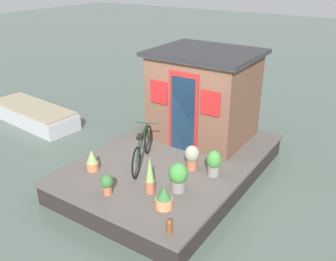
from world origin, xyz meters
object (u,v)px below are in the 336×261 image
potted_plant_ivy (107,184)px  dinghy_boat (33,114)px  bicycle (143,149)px  mooring_bollard (169,225)px  potted_plant_thyme (92,161)px  houseboat_cabin (204,95)px  potted_plant_geranium (150,176)px  potted_plant_rosemary (214,162)px  potted_plant_sage (192,157)px  potted_plant_mint (164,198)px  potted_plant_basil (178,176)px

potted_plant_ivy → dinghy_boat: potted_plant_ivy is taller
bicycle → mooring_bollard: size_ratio=6.85×
bicycle → potted_plant_thyme: bearing=137.0°
houseboat_cabin → bicycle: houseboat_cabin is taller
potted_plant_geranium → potted_plant_rosemary: bearing=-29.6°
potted_plant_sage → mooring_bollard: potted_plant_sage is taller
potted_plant_rosemary → dinghy_boat: 6.28m
potted_plant_geranium → dinghy_boat: potted_plant_geranium is taller
potted_plant_geranium → potted_plant_mint: (-0.25, -0.48, -0.15)m
potted_plant_mint → houseboat_cabin: bearing=16.5°
houseboat_cabin → potted_plant_basil: size_ratio=4.17×
potted_plant_thyme → potted_plant_mint: 1.96m
bicycle → potted_plant_ivy: 1.27m
bicycle → dinghy_boat: size_ratio=0.50×
potted_plant_mint → mooring_bollard: potted_plant_mint is taller
bicycle → potted_plant_mint: bicycle is taller
potted_plant_geranium → bicycle: bearing=44.3°
potted_plant_sage → mooring_bollard: 2.04m
potted_plant_thyme → potted_plant_basil: 1.89m
houseboat_cabin → potted_plant_geranium: houseboat_cabin is taller
houseboat_cabin → potted_plant_basil: bearing=-161.4°
potted_plant_basil → potted_plant_geranium: bearing=130.7°
dinghy_boat → potted_plant_mint: bearing=-108.0°
bicycle → potted_plant_basil: (-0.43, -1.15, -0.06)m
bicycle → potted_plant_basil: bicycle is taller
potted_plant_rosemary → potted_plant_thyme: 2.46m
potted_plant_geranium → potted_plant_sage: 1.19m
potted_plant_ivy → potted_plant_geranium: potted_plant_geranium is taller
potted_plant_ivy → dinghy_boat: 5.43m
potted_plant_thyme → mooring_bollard: 2.49m
bicycle → potted_plant_basil: bearing=-110.6°
potted_plant_ivy → potted_plant_thyme: 0.98m
potted_plant_thyme → potted_plant_mint: size_ratio=1.09×
potted_plant_rosemary → potted_plant_mint: bearing=172.0°
potted_plant_rosemary → potted_plant_thyme: (-1.19, 2.15, -0.07)m
potted_plant_geranium → potted_plant_basil: size_ratio=1.30×
potted_plant_ivy → potted_plant_sage: bearing=-26.3°
potted_plant_thyme → potted_plant_mint: (-0.26, -1.94, -0.02)m
potted_plant_basil → potted_plant_mint: bearing=-172.0°
potted_plant_ivy → potted_plant_sage: 1.84m
potted_plant_ivy → potted_plant_thyme: (0.49, 0.85, -0.01)m
houseboat_cabin → potted_plant_mint: houseboat_cabin is taller
houseboat_cabin → dinghy_boat: size_ratio=0.74×
potted_plant_thyme → mooring_bollard: (-0.75, -2.37, -0.09)m
potted_plant_geranium → potted_plant_sage: size_ratio=1.40×
potted_plant_geranium → potted_plant_sage: potted_plant_geranium is taller
potted_plant_ivy → potted_plant_basil: (0.82, -1.01, 0.08)m
potted_plant_sage → dinghy_boat: (0.54, 5.76, -0.52)m
potted_plant_rosemary → potted_plant_mint: size_ratio=1.30×
houseboat_cabin → potted_plant_thyme: 3.03m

